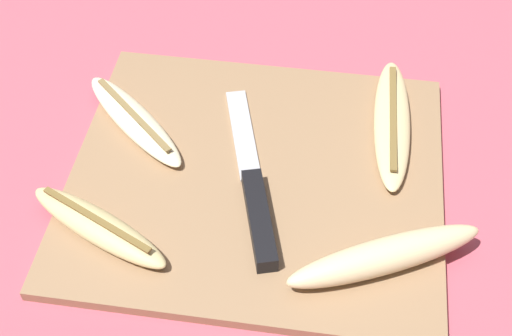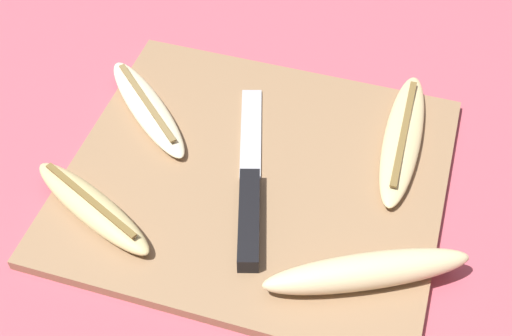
{
  "view_description": "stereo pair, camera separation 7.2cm",
  "coord_description": "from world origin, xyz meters",
  "px_view_note": "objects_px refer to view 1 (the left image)",
  "views": [
    {
      "loc": [
        0.07,
        -0.47,
        0.57
      ],
      "look_at": [
        0.0,
        0.0,
        0.02
      ],
      "focal_mm": 50.0,
      "sensor_mm": 36.0,
      "label": 1
    },
    {
      "loc": [
        0.14,
        -0.46,
        0.57
      ],
      "look_at": [
        0.0,
        0.0,
        0.02
      ],
      "focal_mm": 50.0,
      "sensor_mm": 36.0,
      "label": 2
    }
  ],
  "objects_px": {
    "knife": "(256,202)",
    "banana_mellow_near": "(392,122)",
    "banana_bright_far": "(134,120)",
    "banana_soft_right": "(385,256)",
    "banana_spotted_left": "(98,226)"
  },
  "relations": [
    {
      "from": "banana_spotted_left",
      "to": "banana_mellow_near",
      "type": "xyz_separation_m",
      "value": [
        0.27,
        0.18,
        -0.0
      ]
    },
    {
      "from": "banana_spotted_left",
      "to": "banana_soft_right",
      "type": "height_order",
      "value": "banana_soft_right"
    },
    {
      "from": "banana_spotted_left",
      "to": "banana_soft_right",
      "type": "distance_m",
      "value": 0.27
    },
    {
      "from": "knife",
      "to": "banana_mellow_near",
      "type": "distance_m",
      "value": 0.18
    },
    {
      "from": "knife",
      "to": "banana_soft_right",
      "type": "relative_size",
      "value": 1.29
    },
    {
      "from": "banana_soft_right",
      "to": "banana_spotted_left",
      "type": "bearing_deg",
      "value": -179.43
    },
    {
      "from": "banana_bright_far",
      "to": "knife",
      "type": "bearing_deg",
      "value": -32.32
    },
    {
      "from": "knife",
      "to": "banana_bright_far",
      "type": "relative_size",
      "value": 1.59
    },
    {
      "from": "banana_mellow_near",
      "to": "banana_soft_right",
      "type": "relative_size",
      "value": 1.06
    },
    {
      "from": "banana_mellow_near",
      "to": "banana_soft_right",
      "type": "height_order",
      "value": "banana_soft_right"
    },
    {
      "from": "banana_bright_far",
      "to": "banana_mellow_near",
      "type": "distance_m",
      "value": 0.28
    },
    {
      "from": "banana_mellow_near",
      "to": "banana_bright_far",
      "type": "bearing_deg",
      "value": -172.41
    },
    {
      "from": "knife",
      "to": "banana_mellow_near",
      "type": "height_order",
      "value": "banana_mellow_near"
    },
    {
      "from": "banana_bright_far",
      "to": "banana_mellow_near",
      "type": "bearing_deg",
      "value": 7.59
    },
    {
      "from": "knife",
      "to": "banana_spotted_left",
      "type": "xyz_separation_m",
      "value": [
        -0.14,
        -0.05,
        0.0
      ]
    }
  ]
}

